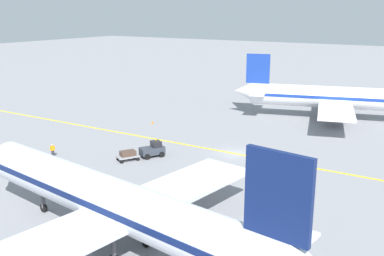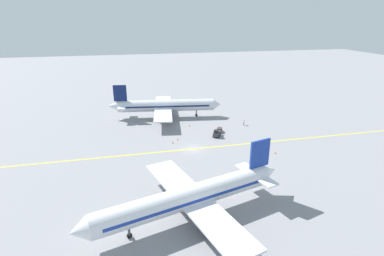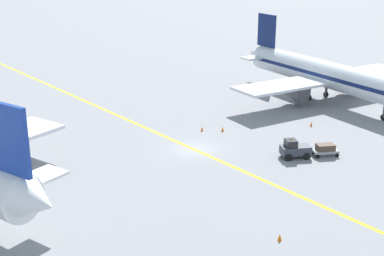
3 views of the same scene
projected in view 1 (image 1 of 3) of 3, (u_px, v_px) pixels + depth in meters
The scene contains 11 objects.
ground_plane at pixel (235, 154), 57.37m from camera, with size 400.00×400.00×0.00m, color gray.
apron_yellow_centreline at pixel (235, 154), 57.37m from camera, with size 0.40×120.00×0.01m, color yellow.
airplane_at_gate at pixel (339, 98), 74.16m from camera, with size 28.36×34.94×10.60m.
airplane_adjacent_stand at pixel (115, 204), 33.62m from camera, with size 28.45×35.51×10.60m.
baggage_tug_dark at pixel (153, 150), 56.00m from camera, with size 3.35×2.83×2.11m.
baggage_cart_trailing at pixel (128, 155), 54.52m from camera, with size 2.95×2.50×1.24m.
ground_crew_worker at pixel (53, 150), 55.84m from camera, with size 0.54×0.35×1.68m.
traffic_cone_near_nose at pixel (152, 122), 72.33m from camera, with size 0.32×0.32×0.55m, color orange.
traffic_cone_mid_apron at pixel (230, 169), 50.85m from camera, with size 0.32×0.32×0.55m, color orange.
traffic_cone_by_wingtip at pixel (140, 187), 45.76m from camera, with size 0.32×0.32×0.55m, color orange.
traffic_cone_far_edge at pixel (249, 167), 51.50m from camera, with size 0.32×0.32×0.55m, color orange.
Camera 1 is at (49.26, 24.31, 17.74)m, focal length 42.00 mm.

